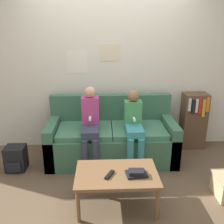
% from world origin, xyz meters
% --- Properties ---
extents(ground_plane, '(10.00, 10.00, 0.00)m').
position_xyz_m(ground_plane, '(0.00, 0.00, 0.00)').
color(ground_plane, brown).
extents(wall_back, '(8.00, 0.07, 2.60)m').
position_xyz_m(wall_back, '(-0.00, 1.02, 1.30)').
color(wall_back, silver).
rests_on(wall_back, ground_plane).
extents(couch, '(1.86, 0.81, 0.91)m').
position_xyz_m(couch, '(0.00, 0.52, 0.31)').
color(couch, '#38664C').
rests_on(couch, ground_plane).
extents(coffee_table, '(0.89, 0.57, 0.41)m').
position_xyz_m(coffee_table, '(0.01, -0.56, 0.36)').
color(coffee_table, brown).
rests_on(coffee_table, ground_plane).
extents(person_left, '(0.24, 0.56, 1.12)m').
position_xyz_m(person_left, '(-0.30, 0.32, 0.63)').
color(person_left, '#33384C').
rests_on(person_left, ground_plane).
extents(person_right, '(0.24, 0.56, 1.07)m').
position_xyz_m(person_right, '(0.30, 0.32, 0.61)').
color(person_right, teal).
rests_on(person_right, ground_plane).
extents(tv_remote, '(0.11, 0.17, 0.02)m').
position_xyz_m(tv_remote, '(-0.07, -0.61, 0.42)').
color(tv_remote, black).
rests_on(tv_remote, coffee_table).
extents(book_stack, '(0.24, 0.18, 0.06)m').
position_xyz_m(book_stack, '(0.21, -0.61, 0.44)').
color(book_stack, black).
rests_on(book_stack, coffee_table).
extents(bookshelf, '(0.38, 0.29, 0.91)m').
position_xyz_m(bookshelf, '(1.34, 0.84, 0.46)').
color(bookshelf, brown).
rests_on(bookshelf, ground_plane).
extents(backpack, '(0.27, 0.27, 0.34)m').
position_xyz_m(backpack, '(-1.34, 0.23, 0.17)').
color(backpack, black).
rests_on(backpack, ground_plane).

